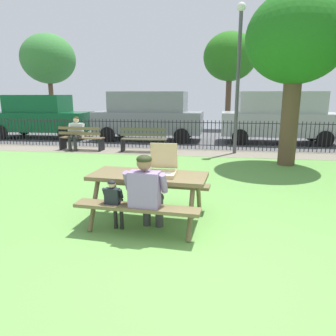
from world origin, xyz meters
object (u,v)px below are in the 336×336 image
Objects in this scene: pizza_box_open at (163,167)px; far_tree_left at (48,59)px; tree_midground_left at (296,40)px; parked_car_right at (279,116)px; pizza_slice_on_table at (138,172)px; parked_car_center at (149,115)px; far_tree_midleft at (230,57)px; picnic_table_foreground at (149,185)px; adult_at_table at (147,191)px; park_bench_left at (81,139)px; parked_car_left at (41,116)px; lamp_post_walkway at (239,66)px; person_on_park_bench at (76,132)px; child_at_table at (114,200)px; park_bench_center at (144,140)px.

far_tree_left is at bearing 123.82° from pizza_box_open.
tree_midground_left is 4.81m from parked_car_right.
pizza_slice_on_table is 17.61m from far_tree_left.
far_tree_midleft is at bearing 58.56° from parked_car_center.
parked_car_center reaches higher than picnic_table_foreground.
park_bench_left is at bearing 120.75° from adult_at_table.
picnic_table_foreground is 0.43× the size of parked_car_left.
pizza_slice_on_table is 6.77m from lamp_post_walkway.
tree_midground_left is at bearing -81.78° from far_tree_midleft.
person_on_park_bench is (-0.20, 0.02, 0.24)m from park_bench_left.
park_bench_left is 0.35× the size of parked_car_right.
parked_car_left is at bearing 127.00° from adult_at_table.
person_on_park_bench is (-3.60, 6.54, 0.16)m from child_at_table.
tree_midground_left reaches higher than park_bench_center.
picnic_table_foreground is 1.17× the size of park_bench_left.
lamp_post_walkway is at bearing 75.43° from picnic_table_foreground.
adult_at_table reaches higher than picnic_table_foreground.
lamp_post_walkway is at bearing 4.48° from park_bench_center.
adult_at_table is 0.74× the size of park_bench_center.
tree_midground_left is at bearing 55.16° from pizza_slice_on_table.
parked_car_left is (-6.60, 9.39, 0.51)m from child_at_table.
picnic_table_foreground is at bearing -96.12° from far_tree_midleft.
park_bench_left is (-3.40, 6.52, -0.08)m from child_at_table.
parked_car_right is (3.49, 8.88, 0.50)m from picnic_table_foreground.
parked_car_center is at bearing 101.24° from pizza_slice_on_table.
pizza_slice_on_table is 0.20× the size of park_bench_center.
pizza_slice_on_table is 8.98m from parked_car_center.
far_tree_left reaches higher than parked_car_left.
park_bench_left is 0.35× the size of parked_car_center.
adult_at_table is at bearing -77.84° from parked_car_center.
far_tree_midleft is at bearing 83.11° from pizza_slice_on_table.
parked_car_left reaches higher than child_at_table.
lamp_post_walkway is 0.88× the size of far_tree_midleft.
parked_car_left is 0.96× the size of parked_car_right.
far_tree_left reaches higher than adult_at_table.
pizza_box_open is 7.23m from park_bench_left.
parked_car_left reaches higher than picnic_table_foreground.
tree_midground_left reaches higher than pizza_box_open.
park_bench_left is (-4.02, 5.99, -0.47)m from pizza_box_open.
tree_midground_left is (2.92, 5.17, 2.70)m from adult_at_table.
parked_car_right is at bearing 68.55° from picnic_table_foreground.
lamp_post_walkway is at bearing -36.27° from parked_car_center.
child_at_table is 0.18× the size of parked_car_left.
pizza_slice_on_table is 6.16m from tree_midground_left.
far_tree_midleft is (-0.06, 8.36, 1.17)m from lamp_post_walkway.
child_at_table is at bearing -123.32° from tree_midground_left.
tree_midground_left reaches higher than adult_at_table.
parked_car_right is at bearing -71.50° from far_tree_midleft.
far_tree_midleft reaches higher than tree_midground_left.
picnic_table_foreground is 15.09m from far_tree_midleft.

